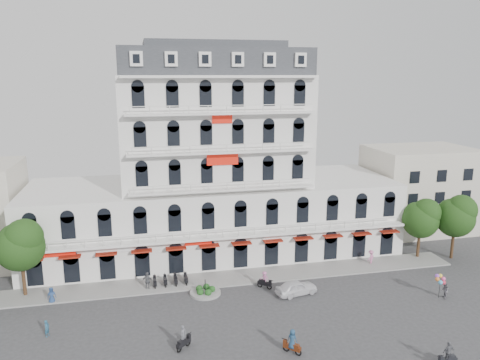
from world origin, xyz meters
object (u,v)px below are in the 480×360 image
object	(u,v)px
rider_west	(184,338)
rider_center	(265,280)
balloon_vendor	(443,286)
rider_east	(292,342)
rider_northeast	(448,354)
parked_car	(296,288)

from	to	relation	value
rider_west	rider_center	size ratio (longest dim) A/B	1.11
rider_west	balloon_vendor	xyz separation A→B (m)	(26.43, 3.31, 0.32)
rider_east	rider_northeast	bearing A→B (deg)	-155.01
rider_west	rider_northeast	distance (m)	20.83
parked_car	rider_east	size ratio (longest dim) A/B	2.04
parked_car	rider_northeast	xyz separation A→B (m)	(7.38, -14.11, 0.30)
rider_northeast	balloon_vendor	size ratio (longest dim) A/B	0.87
rider_west	rider_east	distance (m)	8.88
rider_northeast	balloon_vendor	world-z (taller)	balloon_vendor
rider_center	parked_car	bearing A→B (deg)	4.39
rider_east	balloon_vendor	world-z (taller)	balloon_vendor
rider_northeast	balloon_vendor	distance (m)	12.15
parked_car	rider_center	world-z (taller)	rider_center
rider_east	rider_center	distance (m)	11.93
parked_car	balloon_vendor	world-z (taller)	balloon_vendor
parked_car	rider_northeast	size ratio (longest dim) A/B	2.04
rider_west	balloon_vendor	distance (m)	26.64
balloon_vendor	rider_east	bearing A→B (deg)	-161.92
balloon_vendor	parked_car	bearing A→B (deg)	164.19
rider_northeast	rider_center	size ratio (longest dim) A/B	1.11
rider_west	rider_east	xyz separation A→B (m)	(8.51, -2.54, 0.11)
rider_northeast	rider_west	bearing A→B (deg)	-20.93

